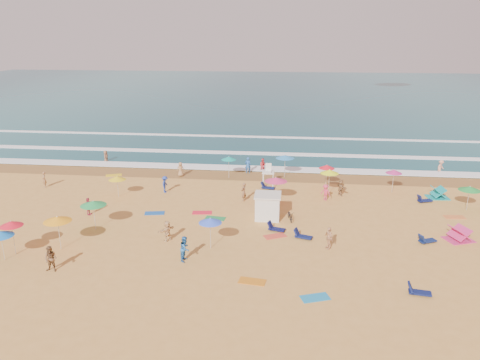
# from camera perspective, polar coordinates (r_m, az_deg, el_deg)

# --- Properties ---
(ground) EXTENTS (220.00, 220.00, 0.00)m
(ground) POSITION_cam_1_polar(r_m,az_deg,el_deg) (40.08, -4.67, -4.50)
(ground) COLOR gold
(ground) RESTS_ON ground
(ocean) EXTENTS (220.00, 140.00, 0.18)m
(ocean) POSITION_cam_1_polar(r_m,az_deg,el_deg) (121.60, 2.82, 10.44)
(ocean) COLOR #0C4756
(ocean) RESTS_ON ground
(wet_sand) EXTENTS (220.00, 220.00, 0.00)m
(wet_sand) POSITION_cam_1_polar(r_m,az_deg,el_deg) (51.71, -2.10, 0.67)
(wet_sand) COLOR olive
(wet_sand) RESTS_ON ground
(surf_foam) EXTENTS (200.00, 18.70, 0.05)m
(surf_foam) POSITION_cam_1_polar(r_m,az_deg,el_deg) (60.10, -0.89, 3.19)
(surf_foam) COLOR white
(surf_foam) RESTS_ON ground
(cabana) EXTENTS (2.00, 2.00, 2.00)m
(cabana) POSITION_cam_1_polar(r_m,az_deg,el_deg) (39.43, 3.39, -3.29)
(cabana) COLOR silver
(cabana) RESTS_ON ground
(cabana_roof) EXTENTS (2.20, 2.20, 0.12)m
(cabana_roof) POSITION_cam_1_polar(r_m,az_deg,el_deg) (39.06, 3.41, -1.83)
(cabana_roof) COLOR silver
(cabana_roof) RESTS_ON cabana
(bicycle) EXTENTS (0.86, 1.69, 0.85)m
(bicycle) POSITION_cam_1_polar(r_m,az_deg,el_deg) (39.32, 6.12, -4.32)
(bicycle) COLOR black
(bicycle) RESTS_ON ground
(lifeguard_stand) EXTENTS (1.20, 1.20, 2.10)m
(lifeguard_stand) POSITION_cam_1_polar(r_m,az_deg,el_deg) (47.33, 3.47, 0.37)
(lifeguard_stand) COLOR white
(lifeguard_stand) RESTS_ON ground
(beach_umbrellas) EXTENTS (59.89, 23.34, 0.78)m
(beach_umbrellas) POSITION_cam_1_polar(r_m,az_deg,el_deg) (39.96, -0.29, -1.20)
(beach_umbrellas) COLOR red
(beach_umbrellas) RESTS_ON ground
(loungers) EXTENTS (43.05, 19.58, 0.34)m
(loungers) POSITION_cam_1_polar(r_m,az_deg,el_deg) (36.60, 1.61, -6.37)
(loungers) COLOR #0E1746
(loungers) RESTS_ON ground
(towels) EXTENTS (46.33, 28.43, 0.03)m
(towels) POSITION_cam_1_polar(r_m,az_deg,el_deg) (36.73, -7.26, -6.68)
(towels) COLOR red
(towels) RESTS_ON ground
(popup_tents) EXTENTS (3.48, 11.67, 1.20)m
(popup_tents) POSITION_cam_1_polar(r_m,az_deg,el_deg) (43.59, 23.98, -3.33)
(popup_tents) COLOR #CE2D72
(popup_tents) RESTS_ON ground
(beachgoers) EXTENTS (42.41, 27.46, 2.08)m
(beachgoers) POSITION_cam_1_polar(r_m,az_deg,el_deg) (43.10, -2.08, -1.74)
(beachgoers) COLOR brown
(beachgoers) RESTS_ON ground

